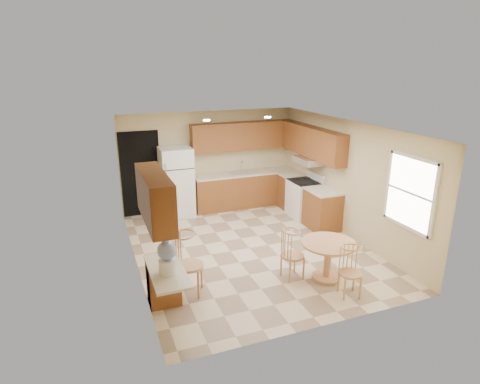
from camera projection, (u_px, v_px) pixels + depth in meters
name	position (u px, v px, depth m)	size (l,w,h in m)	color
floor	(250.00, 248.00, 8.24)	(5.50, 5.50, 0.00)	beige
ceiling	(251.00, 126.00, 7.47)	(4.50, 5.50, 0.02)	white
wall_back	(209.00, 160.00, 10.30)	(4.50, 0.02, 2.50)	beige
wall_front	(327.00, 248.00, 5.41)	(4.50, 0.02, 2.50)	beige
wall_left	(132.00, 204.00, 7.09)	(0.02, 5.50, 2.50)	beige
wall_right	(347.00, 179.00, 8.62)	(0.02, 5.50, 2.50)	beige
doorway	(141.00, 174.00, 9.75)	(0.90, 0.02, 2.10)	black
base_cab_back	(245.00, 190.00, 10.58)	(2.75, 0.60, 0.87)	brown
counter_back	(245.00, 173.00, 10.44)	(2.75, 0.63, 0.04)	beige
base_cab_right_a	(292.00, 192.00, 10.42)	(0.60, 0.59, 0.87)	brown
counter_right_a	(293.00, 175.00, 10.28)	(0.63, 0.59, 0.04)	beige
base_cab_right_b	(322.00, 210.00, 9.12)	(0.60, 0.80, 0.87)	brown
counter_right_b	(323.00, 191.00, 8.98)	(0.63, 0.80, 0.04)	beige
upper_cab_back	(243.00, 136.00, 10.26)	(2.75, 0.33, 0.70)	brown
upper_cab_right	(312.00, 142.00, 9.45)	(0.33, 2.42, 0.70)	brown
upper_cab_left	(155.00, 198.00, 5.54)	(0.33, 1.40, 0.70)	brown
sink	(244.00, 172.00, 10.42)	(0.78, 0.44, 0.01)	silver
range_hood	(309.00, 160.00, 9.53)	(0.50, 0.76, 0.14)	silver
desk_pedestal	(164.00, 282.00, 6.27)	(0.48, 0.42, 0.72)	brown
desk_top	(167.00, 271.00, 5.81)	(0.50, 1.20, 0.04)	beige
window	(411.00, 193.00, 6.89)	(0.06, 1.12, 1.30)	white
can_light_a	(207.00, 120.00, 8.37)	(0.14, 0.14, 0.02)	white
can_light_b	(267.00, 117.00, 8.85)	(0.14, 0.14, 0.02)	white
refrigerator	(177.00, 182.00, 9.78)	(0.75, 0.73, 1.71)	white
stove	(304.00, 198.00, 9.80)	(0.65, 0.76, 1.09)	white
dining_table	(328.00, 255.00, 6.93)	(0.94, 0.94, 0.70)	tan
chair_table_a	(295.00, 251.00, 6.86)	(0.40, 0.51, 0.90)	tan
chair_table_b	(354.00, 269.00, 6.34)	(0.37, 0.39, 0.84)	tan
chair_desk	(191.00, 260.00, 6.36)	(0.46, 0.60, 1.05)	tan
water_crock	(167.00, 257.00, 5.64)	(0.27, 0.27, 0.57)	white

